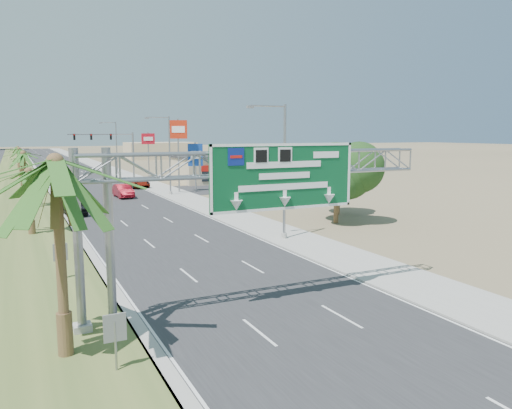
{
  "coord_description": "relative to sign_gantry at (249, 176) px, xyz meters",
  "views": [
    {
      "loc": [
        -10.46,
        -10.13,
        7.98
      ],
      "look_at": [
        0.95,
        13.34,
        4.2
      ],
      "focal_mm": 35.0,
      "sensor_mm": 36.0,
      "label": 1
    }
  ],
  "objects": [
    {
      "name": "ground",
      "position": [
        1.06,
        -9.93,
        -6.06
      ],
      "size": [
        600.0,
        600.0,
        0.0
      ],
      "primitive_type": "plane",
      "color": "#8C7A59",
      "rests_on": "ground"
    },
    {
      "name": "road",
      "position": [
        1.06,
        100.07,
        -6.05
      ],
      "size": [
        12.0,
        300.0,
        0.02
      ],
      "primitive_type": "cube",
      "color": "#28282B",
      "rests_on": "ground"
    },
    {
      "name": "sidewalk_right",
      "position": [
        9.56,
        100.07,
        -6.01
      ],
      "size": [
        4.0,
        300.0,
        0.1
      ],
      "primitive_type": "cube",
      "color": "#9E9B93",
      "rests_on": "ground"
    },
    {
      "name": "median_grass",
      "position": [
        -8.94,
        100.07,
        -6.0
      ],
      "size": [
        7.0,
        300.0,
        0.12
      ],
      "primitive_type": "cube",
      "color": "#455B28",
      "rests_on": "ground"
    },
    {
      "name": "sign_gantry",
      "position": [
        0.0,
        0.0,
        0.0
      ],
      "size": [
        16.75,
        1.24,
        7.5
      ],
      "color": "gray",
      "rests_on": "ground"
    },
    {
      "name": "palm_near",
      "position": [
        -8.14,
        -1.93,
        0.87
      ],
      "size": [
        5.7,
        5.7,
        8.35
      ],
      "color": "brown",
      "rests_on": "ground"
    },
    {
      "name": "palm_row_b",
      "position": [
        -8.44,
        22.07,
        -1.16
      ],
      "size": [
        3.99,
        3.99,
        5.95
      ],
      "color": "brown",
      "rests_on": "ground"
    },
    {
      "name": "palm_row_c",
      "position": [
        -8.44,
        38.07,
        -0.39
      ],
      "size": [
        3.99,
        3.99,
        6.75
      ],
      "color": "brown",
      "rests_on": "ground"
    },
    {
      "name": "palm_row_d",
      "position": [
        -8.44,
        56.07,
        -1.64
      ],
      "size": [
        3.99,
        3.99,
        5.45
      ],
      "color": "brown",
      "rests_on": "ground"
    },
    {
      "name": "palm_row_e",
      "position": [
        -8.44,
        75.07,
        -0.97
      ],
      "size": [
        3.99,
        3.99,
        6.15
      ],
      "color": "brown",
      "rests_on": "ground"
    },
    {
      "name": "palm_row_f",
      "position": [
        -8.44,
        100.07,
        -1.35
      ],
      "size": [
        3.99,
        3.99,
        5.75
      ],
      "color": "brown",
      "rests_on": "ground"
    },
    {
      "name": "streetlight_near",
      "position": [
        8.36,
        12.07,
        -1.36
      ],
      "size": [
        3.27,
        0.44,
        10.0
      ],
      "color": "gray",
      "rests_on": "ground"
    },
    {
      "name": "streetlight_mid",
      "position": [
        8.36,
        42.07,
        -1.36
      ],
      "size": [
        3.27,
        0.44,
        10.0
      ],
      "color": "gray",
      "rests_on": "ground"
    },
    {
      "name": "streetlight_far",
      "position": [
        8.36,
        78.07,
        -1.36
      ],
      "size": [
        3.27,
        0.44,
        10.0
      ],
      "color": "gray",
      "rests_on": "ground"
    },
    {
      "name": "signal_mast",
      "position": [
        6.23,
        62.05,
        -1.21
      ],
      "size": [
        10.28,
        0.71,
        8.0
      ],
      "color": "gray",
      "rests_on": "ground"
    },
    {
      "name": "store_building",
      "position": [
        23.06,
        56.07,
        -4.06
      ],
      "size": [
        18.0,
        10.0,
        4.0
      ],
      "primitive_type": "cube",
      "color": "#CCB68A",
      "rests_on": "ground"
    },
    {
      "name": "oak_near",
      "position": [
        16.06,
        16.07,
        -1.53
      ],
      "size": [
        4.5,
        4.5,
        6.8
      ],
      "color": "brown",
      "rests_on": "ground"
    },
    {
      "name": "oak_far",
      "position": [
        19.06,
        20.07,
        -2.24
      ],
      "size": [
        3.5,
        3.5,
        5.6
      ],
      "color": "brown",
      "rests_on": "ground"
    },
    {
      "name": "median_signback_a",
      "position": [
        -6.74,
        -3.93,
        -4.61
      ],
      "size": [
        0.75,
        0.08,
        2.08
      ],
      "color": "gray",
      "rests_on": "ground"
    },
    {
      "name": "median_signback_b",
      "position": [
        -7.44,
        8.07,
        -4.61
      ],
      "size": [
        0.75,
        0.08,
        2.08
      ],
      "color": "gray",
      "rests_on": "ground"
    },
    {
      "name": "building_distant_right",
      "position": [
        31.06,
        130.07,
        -3.56
      ],
      "size": [
        20.0,
        12.0,
        5.0
      ],
      "primitive_type": "cube",
      "color": "#CCB68A",
      "rests_on": "ground"
    },
    {
      "name": "car_left_lane",
      "position": [
        -4.44,
        30.89,
        -5.24
      ],
      "size": [
        2.43,
        4.99,
        1.64
      ],
      "primitive_type": "imported",
      "rotation": [
        0.0,
        0.0,
        0.11
      ],
      "color": "black",
      "rests_on": "ground"
    },
    {
      "name": "car_mid_lane",
      "position": [
        2.56,
        42.14,
        -5.24
      ],
      "size": [
        1.93,
        5.02,
        1.63
      ],
      "primitive_type": "imported",
      "rotation": [
        0.0,
        0.0,
        0.04
      ],
      "color": "maroon",
      "rests_on": "ground"
    },
    {
      "name": "car_right_lane",
      "position": [
        6.56,
        52.23,
        -5.32
      ],
      "size": [
        3.06,
        5.55,
        1.47
      ],
      "primitive_type": "imported",
      "rotation": [
        0.0,
        0.0,
        0.12
      ],
      "color": "gray",
      "rests_on": "ground"
    },
    {
      "name": "car_far",
      "position": [
        -2.93,
        74.01,
        -5.28
      ],
      "size": [
        2.8,
        5.55,
        1.55
      ],
      "primitive_type": "imported",
      "rotation": [
        0.0,
        0.0,
        0.12
      ],
      "color": "black",
      "rests_on": "ground"
    },
    {
      "name": "pole_sign_red_near",
      "position": [
        10.3,
        43.94,
        1.69
      ],
      "size": [
        2.32,
        1.25,
        9.78
      ],
      "color": "gray",
      "rests_on": "ground"
    },
    {
      "name": "pole_sign_blue",
      "position": [
        12.81,
        44.45,
        -1.29
      ],
      "size": [
        2.02,
        0.73,
        6.67
      ],
      "color": "gray",
      "rests_on": "ground"
    },
    {
      "name": "pole_sign_red_far",
      "position": [
        11.22,
        63.93,
        0.27
      ],
      "size": [
        2.22,
        0.49,
        8.03
      ],
      "color": "gray",
      "rests_on": "ground"
    }
  ]
}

